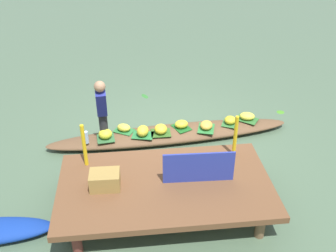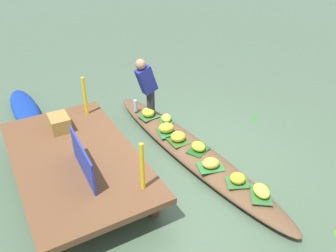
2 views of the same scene
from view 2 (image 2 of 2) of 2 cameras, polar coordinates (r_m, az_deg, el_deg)
canal_water at (r=6.23m, az=3.52°, el=-4.77°), size 40.00×40.00×0.00m
dock_platform at (r=5.60m, az=-15.13°, el=-5.28°), size 3.20×1.80×0.49m
vendor_boat at (r=6.16m, az=3.55°, el=-3.95°), size 4.85×1.06×0.22m
moored_boat at (r=8.03m, az=-22.62°, el=2.58°), size 2.12×0.54×0.23m
leaf_mat_0 at (r=6.42m, az=-0.28°, el=-1.04°), size 0.45×0.37×0.01m
banana_bunch_0 at (r=6.37m, az=-0.28°, el=-0.31°), size 0.29×0.33×0.19m
leaf_mat_1 at (r=6.19m, az=1.66°, el=-2.45°), size 0.38×0.32×0.01m
banana_bunch_1 at (r=6.14m, az=1.68°, el=-1.77°), size 0.27×0.29×0.18m
leaf_mat_2 at (r=6.95m, az=-3.28°, el=1.64°), size 0.36×0.39×0.01m
banana_bunch_2 at (r=6.91m, az=-3.30°, el=2.29°), size 0.35×0.35×0.18m
leaf_mat_3 at (r=6.77m, az=-0.28°, el=0.82°), size 0.45×0.40×0.01m
banana_bunch_3 at (r=6.74m, az=-0.28°, el=1.34°), size 0.33×0.30×0.14m
leaf_mat_4 at (r=5.39m, az=11.43°, el=-9.12°), size 0.41×0.43×0.01m
banana_bunch_4 at (r=5.34m, az=11.52°, el=-8.49°), size 0.30×0.31×0.16m
leaf_mat_5 at (r=5.97m, az=5.04°, el=-4.00°), size 0.41×0.45×0.01m
banana_bunch_5 at (r=5.93m, az=5.07°, el=-3.40°), size 0.29×0.26×0.15m
leaf_mat_6 at (r=5.62m, az=7.04°, el=-6.72°), size 0.41×0.47×0.01m
banana_bunch_6 at (r=5.58m, az=7.09°, el=-6.12°), size 0.32×0.35×0.15m
leaf_mat_7 at (r=5.26m, az=15.15°, el=-10.94°), size 0.51×0.48×0.01m
banana_bunch_7 at (r=5.21m, az=15.26°, el=-10.33°), size 0.35×0.29×0.15m
vendor_person at (r=6.64m, az=-3.55°, el=6.90°), size 0.22×0.44×1.24m
water_bottle at (r=7.12m, az=-5.42°, el=3.40°), size 0.08×0.08×0.24m
market_banner at (r=5.02m, az=-13.99°, el=-5.41°), size 1.07×0.07×0.51m
railing_post_west at (r=4.57m, az=-4.29°, el=-6.77°), size 0.06×0.06×0.74m
railing_post_east at (r=6.50m, az=-13.64°, el=4.87°), size 0.06×0.06×0.74m
produce_crate at (r=6.23m, az=-17.59°, el=0.50°), size 0.45×0.33×0.26m
drifting_plant_1 at (r=7.52m, az=14.08°, el=1.22°), size 0.22×0.29×0.01m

